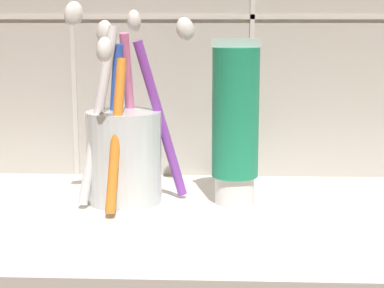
# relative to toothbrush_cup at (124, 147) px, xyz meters

# --- Properties ---
(sink_counter) EXTENTS (0.77, 0.30, 0.02)m
(sink_counter) POSITION_rel_toothbrush_cup_xyz_m (0.10, -0.04, -0.06)
(sink_counter) COLOR silver
(sink_counter) RESTS_ON ground
(toothbrush_cup) EXTENTS (0.12, 0.12, 0.19)m
(toothbrush_cup) POSITION_rel_toothbrush_cup_xyz_m (0.00, 0.00, 0.00)
(toothbrush_cup) COLOR silver
(toothbrush_cup) RESTS_ON sink_counter
(toothpaste_tube) EXTENTS (0.05, 0.04, 0.15)m
(toothpaste_tube) POSITION_rel_toothbrush_cup_xyz_m (0.10, 0.00, 0.02)
(toothpaste_tube) COLOR white
(toothpaste_tube) RESTS_ON sink_counter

